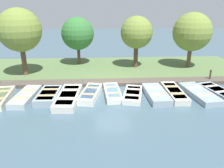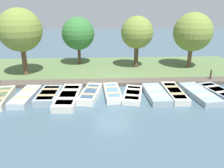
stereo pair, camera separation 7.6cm
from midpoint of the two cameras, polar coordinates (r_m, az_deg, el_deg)
The scene contains 19 objects.
ground_plane at distance 14.79m, azimuth 0.01°, elevation -1.86°, with size 80.00×80.00×0.00m, color #425B6B.
shore_bank at distance 19.47m, azimuth -0.86°, elevation 3.94°, with size 8.00×24.00×0.21m.
dock_walkway at distance 16.04m, azimuth -0.29°, elevation 0.42°, with size 1.13×18.81×0.25m.
rowboat_0 at distance 14.90m, azimuth -27.37°, elevation -3.20°, with size 3.18×1.38×0.42m.
rowboat_1 at distance 14.52m, azimuth -21.74°, elevation -2.99°, with size 3.15×1.26×0.39m.
rowboat_2 at distance 14.12m, azimuth -16.35°, elevation -2.85°, with size 2.69×1.32×0.44m.
rowboat_3 at distance 13.63m, azimuth -11.48°, elevation -3.33°, with size 3.65×1.45×0.42m.
rowboat_4 at distance 13.92m, azimuth -5.79°, elevation -2.50°, with size 3.05×1.53×0.42m.
rowboat_5 at distance 14.01m, azimuth -0.05°, elevation -2.26°, with size 2.84×1.11×0.41m.
rowboat_6 at distance 13.89m, azimuth 5.31°, elevation -2.72°, with size 2.84×1.65×0.34m.
rowboat_7 at distance 14.07m, azimuth 11.27°, elevation -2.53°, with size 3.08×1.28×0.42m.
rowboat_8 at distance 14.60m, azimuth 15.79°, elevation -2.14°, with size 3.28×1.02×0.40m.
rowboat_9 at distance 15.00m, azimuth 21.67°, elevation -2.28°, with size 3.53×1.64×0.38m.
rowboat_10 at distance 15.79m, azimuth 25.53°, elevation -1.71°, with size 2.87×1.72×0.39m.
mooring_post_far at distance 17.90m, azimuth 24.15°, elevation 1.99°, with size 0.13×0.13×0.99m.
park_tree_far_left at distance 18.25m, azimuth -23.08°, elevation 12.76°, with size 3.25×3.25×5.34m.
park_tree_left at distance 20.41m, azimuth -9.06°, elevation 12.85°, with size 2.92×2.92×4.51m.
park_tree_center at distance 19.26m, azimuth 6.33°, elevation 13.16°, with size 2.75×2.75×4.64m.
park_tree_right at distance 20.33m, azimuth 20.10°, elevation 12.61°, with size 3.28×3.28×4.94m.
Camera 1 is at (13.68, -0.84, 5.55)m, focal length 35.00 mm.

